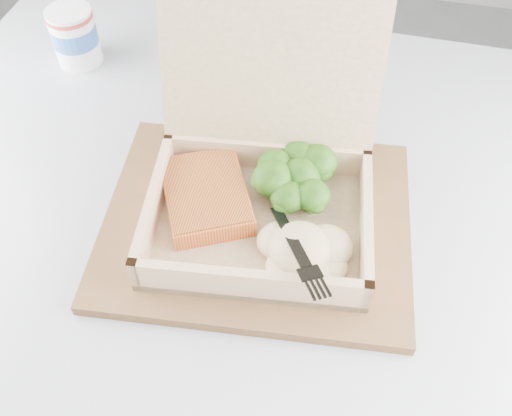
% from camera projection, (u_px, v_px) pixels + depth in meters
% --- Properties ---
extents(cafe_table, '(0.91, 0.91, 0.76)m').
position_uv_depth(cafe_table, '(217.00, 320.00, 0.80)').
color(cafe_table, black).
rests_on(cafe_table, floor).
extents(serving_tray, '(0.37, 0.31, 0.01)m').
position_uv_depth(serving_tray, '(257.00, 222.00, 0.65)').
color(serving_tray, brown).
rests_on(serving_tray, cafe_table).
extents(takeout_container, '(0.27, 0.27, 0.22)m').
position_uv_depth(takeout_container, '(263.00, 169.00, 0.62)').
color(takeout_container, tan).
rests_on(takeout_container, serving_tray).
extents(salmon_fillet, '(0.13, 0.14, 0.02)m').
position_uv_depth(salmon_fillet, '(206.00, 196.00, 0.63)').
color(salmon_fillet, orange).
rests_on(salmon_fillet, takeout_container).
extents(broccoli_pile, '(0.11, 0.11, 0.04)m').
position_uv_depth(broccoli_pile, '(299.00, 181.00, 0.64)').
color(broccoli_pile, '#40791A').
rests_on(broccoli_pile, takeout_container).
extents(mashed_potatoes, '(0.11, 0.09, 0.04)m').
position_uv_depth(mashed_potatoes, '(300.00, 248.00, 0.58)').
color(mashed_potatoes, '#D2B888').
rests_on(mashed_potatoes, takeout_container).
extents(plastic_fork, '(0.09, 0.14, 0.03)m').
position_uv_depth(plastic_fork, '(284.00, 221.00, 0.59)').
color(plastic_fork, black).
rests_on(plastic_fork, mashed_potatoes).
extents(paper_cup, '(0.07, 0.07, 0.08)m').
position_uv_depth(paper_cup, '(74.00, 35.00, 0.81)').
color(paper_cup, white).
rests_on(paper_cup, cafe_table).
extents(receipt, '(0.13, 0.16, 0.00)m').
position_uv_depth(receipt, '(286.00, 115.00, 0.77)').
color(receipt, white).
rests_on(receipt, cafe_table).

